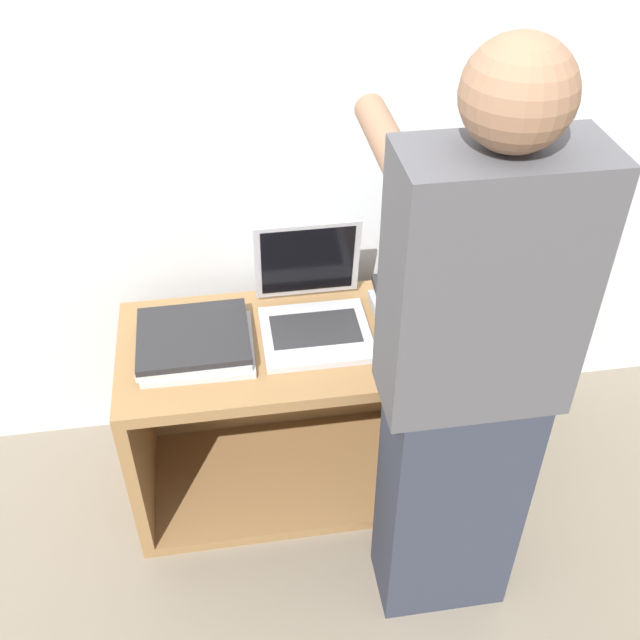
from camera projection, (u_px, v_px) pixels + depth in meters
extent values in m
plane|color=#756B5B|center=(329.00, 534.00, 2.29)|extent=(12.00, 12.00, 0.00)
cube|color=silver|center=(296.00, 77.00, 1.99)|extent=(8.00, 0.05, 2.40)
cube|color=olive|center=(316.00, 342.00, 2.12)|extent=(1.11, 0.49, 0.04)
cube|color=olive|center=(317.00, 469.00, 2.46)|extent=(1.11, 0.49, 0.04)
cube|color=olive|center=(138.00, 430.00, 2.23)|extent=(0.04, 0.49, 0.51)
cube|color=olive|center=(485.00, 391.00, 2.35)|extent=(0.04, 0.49, 0.51)
cube|color=olive|center=(306.00, 361.00, 2.47)|extent=(1.04, 0.04, 0.51)
cube|color=#B7B7BC|center=(316.00, 334.00, 2.10)|extent=(0.30, 0.27, 0.02)
cube|color=#28282B|center=(315.00, 329.00, 2.10)|extent=(0.25, 0.15, 0.00)
cube|color=#B7B7BC|center=(307.00, 260.00, 2.14)|extent=(0.30, 0.06, 0.27)
cube|color=black|center=(308.00, 261.00, 2.13)|extent=(0.27, 0.05, 0.23)
cube|color=#B7B7BC|center=(198.00, 348.00, 2.06)|extent=(0.31, 0.28, 0.02)
cube|color=#B7B7BC|center=(194.00, 342.00, 2.05)|extent=(0.30, 0.27, 0.02)
cube|color=#232326|center=(193.00, 336.00, 2.04)|extent=(0.31, 0.27, 0.02)
cube|color=#B7B7BC|center=(431.00, 323.00, 2.14)|extent=(0.31, 0.28, 0.02)
cube|color=#B7B7BC|center=(433.00, 317.00, 2.13)|extent=(0.31, 0.28, 0.02)
cube|color=#B7B7BC|center=(432.00, 314.00, 2.11)|extent=(0.32, 0.28, 0.02)
cube|color=gray|center=(436.00, 308.00, 2.10)|extent=(0.31, 0.27, 0.02)
cube|color=#232326|center=(433.00, 301.00, 2.10)|extent=(0.31, 0.28, 0.02)
cube|color=#2D3342|center=(449.00, 497.00, 1.93)|extent=(0.34, 0.20, 0.75)
cube|color=#4C4C51|center=(485.00, 286.00, 1.51)|extent=(0.40, 0.20, 0.60)
sphere|color=#8C664C|center=(518.00, 94.00, 1.26)|extent=(0.20, 0.20, 0.20)
cylinder|color=#8C664C|center=(385.00, 139.00, 1.56)|extent=(0.07, 0.32, 0.07)
cylinder|color=#8C664C|center=(532.00, 129.00, 1.60)|extent=(0.07, 0.32, 0.07)
cube|color=red|center=(441.00, 313.00, 2.03)|extent=(0.06, 0.02, 0.01)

